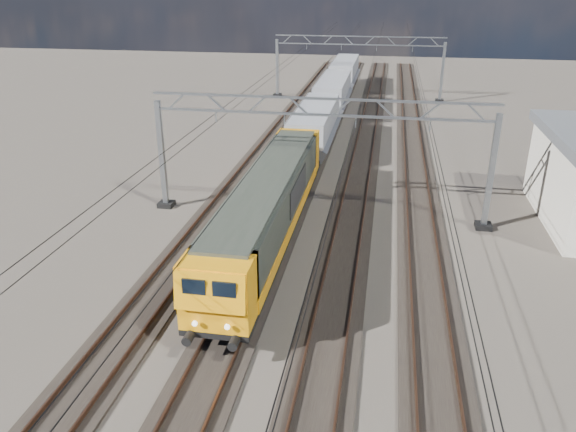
% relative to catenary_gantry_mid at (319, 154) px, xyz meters
% --- Properties ---
extents(ground, '(160.00, 160.00, 0.00)m').
position_rel_catenary_gantry_mid_xyz_m(ground, '(-0.00, -4.00, -3.91)').
color(ground, '#29251F').
rests_on(ground, ground).
extents(track_outer_west, '(2.60, 140.00, 0.30)m').
position_rel_catenary_gantry_mid_xyz_m(track_outer_west, '(-6.00, -4.00, -3.83)').
color(track_outer_west, black).
rests_on(track_outer_west, ground).
extents(track_loco, '(2.60, 140.00, 0.30)m').
position_rel_catenary_gantry_mid_xyz_m(track_loco, '(-2.00, -4.00, -3.83)').
color(track_loco, black).
rests_on(track_loco, ground).
extents(track_inner_east, '(2.60, 140.00, 0.30)m').
position_rel_catenary_gantry_mid_xyz_m(track_inner_east, '(2.00, -4.00, -3.83)').
color(track_inner_east, black).
rests_on(track_inner_east, ground).
extents(track_outer_east, '(2.60, 140.00, 0.30)m').
position_rel_catenary_gantry_mid_xyz_m(track_outer_east, '(6.00, -4.00, -3.83)').
color(track_outer_east, black).
rests_on(track_outer_east, ground).
extents(catenary_gantry_mid, '(19.90, 0.90, 7.11)m').
position_rel_catenary_gantry_mid_xyz_m(catenary_gantry_mid, '(0.00, 0.00, 0.00)').
color(catenary_gantry_mid, gray).
rests_on(catenary_gantry_mid, ground).
extents(catenary_gantry_far, '(19.90, 0.90, 7.11)m').
position_rel_catenary_gantry_mid_xyz_m(catenary_gantry_far, '(0.00, 36.00, 0.00)').
color(catenary_gantry_far, gray).
rests_on(catenary_gantry_far, ground).
extents(overhead_wires, '(12.03, 140.00, 0.53)m').
position_rel_catenary_gantry_mid_xyz_m(overhead_wires, '(-0.00, 4.00, 1.84)').
color(overhead_wires, black).
rests_on(overhead_wires, ground).
extents(locomotive, '(2.76, 21.10, 3.62)m').
position_rel_catenary_gantry_mid_xyz_m(locomotive, '(-2.00, -4.31, -1.58)').
color(locomotive, black).
rests_on(locomotive, ground).
extents(hopper_wagon_lead, '(3.38, 13.00, 3.25)m').
position_rel_catenary_gantry_mid_xyz_m(hopper_wagon_lead, '(-2.00, 13.39, -1.67)').
color(hopper_wagon_lead, black).
rests_on(hopper_wagon_lead, ground).
extents(hopper_wagon_mid, '(3.38, 13.00, 3.25)m').
position_rel_catenary_gantry_mid_xyz_m(hopper_wagon_mid, '(-2.00, 27.59, -1.67)').
color(hopper_wagon_mid, black).
rests_on(hopper_wagon_mid, ground).
extents(hopper_wagon_third, '(3.38, 13.00, 3.25)m').
position_rel_catenary_gantry_mid_xyz_m(hopper_wagon_third, '(-2.00, 41.79, -1.67)').
color(hopper_wagon_third, black).
rests_on(hopper_wagon_third, ground).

